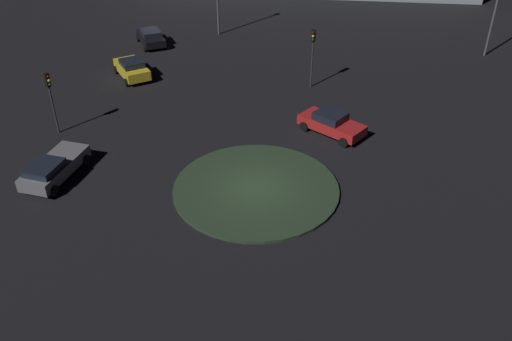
# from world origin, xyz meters

# --- Properties ---
(ground_plane) EXTENTS (116.52, 116.52, 0.00)m
(ground_plane) POSITION_xyz_m (0.00, 0.00, 0.00)
(ground_plane) COLOR black
(roundabout_island) EXTENTS (9.29, 9.29, 0.17)m
(roundabout_island) POSITION_xyz_m (0.00, 0.00, 0.09)
(roundabout_island) COLOR #263823
(roundabout_island) RESTS_ON ground_plane
(car_yellow) EXTENTS (2.08, 3.96, 1.50)m
(car_yellow) POSITION_xyz_m (-1.50, 18.17, 0.78)
(car_yellow) COLOR gold
(car_yellow) RESTS_ON ground_plane
(car_red) EXTENTS (3.22, 4.70, 1.46)m
(car_red) POSITION_xyz_m (7.33, 3.38, 0.75)
(car_red) COLOR red
(car_red) RESTS_ON ground_plane
(car_grey) EXTENTS (4.52, 4.59, 1.45)m
(car_grey) POSITION_xyz_m (-9.71, 6.32, 0.77)
(car_grey) COLOR slate
(car_grey) RESTS_ON ground_plane
(car_black) EXTENTS (2.31, 4.07, 1.41)m
(car_black) POSITION_xyz_m (2.15, 24.39, 0.74)
(car_black) COLOR black
(car_black) RESTS_ON ground_plane
(traffic_light_northeast) EXTENTS (0.39, 0.39, 4.49)m
(traffic_light_northeast) POSITION_xyz_m (10.06, 10.14, 3.18)
(traffic_light_northeast) COLOR #2D2D2D
(traffic_light_northeast) RESTS_ON ground_plane
(traffic_light_northwest) EXTENTS (0.37, 0.39, 4.17)m
(traffic_light_northwest) POSITION_xyz_m (-8.47, 11.81, 2.97)
(traffic_light_northwest) COLOR #2D2D2D
(traffic_light_northwest) RESTS_ON ground_plane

